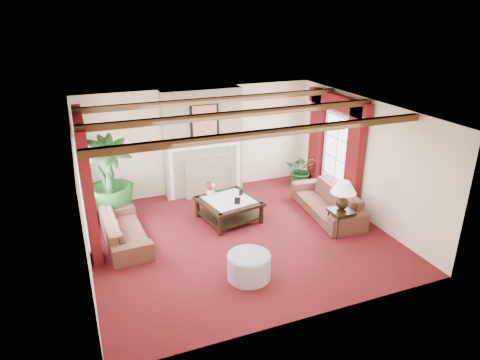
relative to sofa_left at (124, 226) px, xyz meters
name	(u,v)px	position (x,y,z in m)	size (l,w,h in m)	color
floor	(240,237)	(2.28, -0.66, -0.39)	(6.00, 6.00, 0.00)	#4B0D14
ceiling	(240,111)	(2.28, -0.66, 2.31)	(6.00, 6.00, 0.00)	white
back_wall	(200,140)	(2.28, 2.09, 0.96)	(6.00, 0.02, 2.70)	beige
left_wall	(81,201)	(-0.72, -0.66, 0.96)	(0.02, 5.50, 2.70)	beige
right_wall	(364,159)	(5.28, -0.66, 0.96)	(0.02, 5.50, 2.70)	beige
ceiling_beams	(240,114)	(2.28, -0.66, 2.25)	(6.00, 3.00, 0.12)	#382312
fireplace	(201,89)	(2.28, 1.89, 2.31)	(2.00, 0.52, 2.70)	tan
french_door_left	(75,142)	(-0.69, 0.34, 1.74)	(0.10, 1.10, 2.16)	white
french_door_right	(341,115)	(5.25, 0.34, 1.74)	(0.10, 1.10, 2.16)	white
curtains_left	(78,120)	(-0.58, 0.34, 2.16)	(0.20, 2.40, 2.55)	#48090B
curtains_right	(338,98)	(5.14, 0.34, 2.16)	(0.20, 2.40, 2.55)	#48090B
sofa_left	(124,226)	(0.00, 0.00, 0.00)	(0.68, 2.01, 0.78)	#3F111C
sofa_right	(327,197)	(4.54, -0.41, 0.05)	(0.85, 2.28, 0.87)	#3F111C
potted_palm	(111,196)	(-0.11, 1.25, 0.15)	(1.45, 2.09, 1.07)	black
small_plant	(301,174)	(4.84, 1.32, -0.03)	(1.20, 1.22, 0.71)	black
coffee_table	(229,210)	(2.33, 0.17, -0.14)	(1.21, 1.21, 0.50)	black
side_table	(340,222)	(4.32, -1.29, -0.12)	(0.46, 0.46, 0.54)	black
ottoman	(249,266)	(1.89, -2.07, -0.16)	(0.78, 0.78, 0.45)	#A8A7BE
table_lamp	(343,196)	(4.32, -1.29, 0.49)	(0.53, 0.53, 0.67)	black
flower_vase	(211,192)	(2.03, 0.53, 0.20)	(0.24, 0.25, 0.20)	silver
book	(245,196)	(2.62, -0.09, 0.25)	(0.21, 0.06, 0.29)	black
photo_frame_a	(237,201)	(2.42, -0.13, 0.19)	(0.13, 0.02, 0.17)	black
photo_frame_b	(241,193)	(2.67, 0.28, 0.18)	(0.11, 0.02, 0.14)	black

